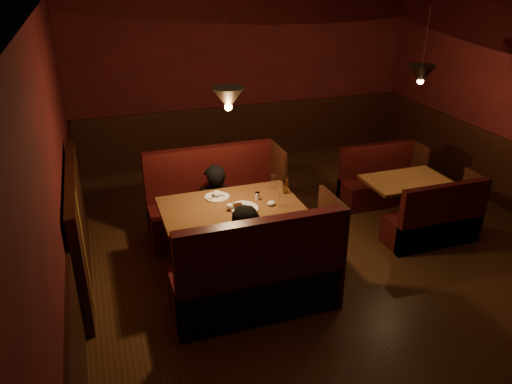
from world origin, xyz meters
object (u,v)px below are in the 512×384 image
object	(u,v)px
main_bench_far	(215,208)
second_bench_far	(380,184)
main_bench_near	(259,282)
diner_b	(249,240)
second_bench_near	(435,224)
main_table	(233,220)
second_table	(405,190)
diner_a	(215,192)

from	to	relation	value
main_bench_far	second_bench_far	bearing A→B (deg)	3.73
main_bench_near	second_bench_far	distance (m)	3.23
main_bench_far	diner_b	distance (m)	1.55
main_bench_far	second_bench_far	distance (m)	2.59
main_bench_near	second_bench_near	size ratio (longest dim) A/B	1.40
main_table	diner_b	distance (m)	0.63
second_table	diner_a	xyz separation A→B (m)	(-2.62, 0.25, 0.25)
diner_a	diner_b	size ratio (longest dim) A/B	0.99
main_bench_far	second_bench_near	distance (m)	2.84
second_table	diner_a	bearing A→B (deg)	174.63
second_table	diner_b	bearing A→B (deg)	-158.65
main_bench_far	diner_a	world-z (taller)	diner_a
main_table	main_bench_near	xyz separation A→B (m)	(0.02, -0.89, -0.27)
second_bench_far	diner_a	bearing A→B (deg)	-171.03
main_bench_near	diner_a	bearing A→B (deg)	92.35
second_bench_far	diner_a	xyz separation A→B (m)	(-2.65, -0.42, 0.44)
main_table	second_bench_near	size ratio (longest dim) A/B	1.27
main_bench_near	diner_a	size ratio (longest dim) A/B	1.19
second_bench_far	second_bench_near	world-z (taller)	same
main_bench_far	second_table	distance (m)	2.61
main_bench_near	diner_b	distance (m)	0.44
diner_b	diner_a	bearing A→B (deg)	67.75
second_table	main_bench_far	bearing A→B (deg)	169.04
main_bench_far	main_bench_near	distance (m)	1.77
main_bench_far	second_bench_far	world-z (taller)	main_bench_far
second_table	second_bench_near	bearing A→B (deg)	-87.80
diner_a	diner_b	world-z (taller)	diner_b
main_bench_far	diner_a	bearing A→B (deg)	-104.05
diner_a	main_table	bearing A→B (deg)	100.73
main_bench_near	diner_b	xyz separation A→B (m)	(-0.02, 0.26, 0.35)
main_table	main_bench_far	world-z (taller)	main_bench_far
second_bench_far	main_bench_near	bearing A→B (deg)	-143.14
main_table	second_bench_far	distance (m)	2.83
main_bench_far	diner_b	world-z (taller)	diner_b
main_bench_far	second_bench_far	xyz separation A→B (m)	(2.59, 0.17, -0.09)
main_bench_near	second_bench_far	xyz separation A→B (m)	(2.59, 1.94, -0.09)
second_table	second_bench_near	xyz separation A→B (m)	(0.03, -0.66, -0.19)
main_bench_near	second_bench_far	bearing A→B (deg)	36.86
main_table	diner_b	bearing A→B (deg)	-90.66
second_table	diner_a	distance (m)	2.65
main_bench_far	second_bench_near	size ratio (longest dim) A/B	1.40
diner_b	main_table	bearing A→B (deg)	65.30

